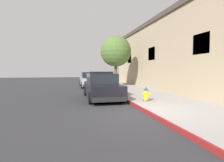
% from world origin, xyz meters
% --- Properties ---
extents(ground_plane, '(33.88, 60.00, 0.20)m').
position_xyz_m(ground_plane, '(-4.12, 10.00, -0.10)').
color(ground_plane, '#2B2B2D').
extents(sidewalk_pavement, '(3.75, 60.00, 0.16)m').
position_xyz_m(sidewalk_pavement, '(1.88, 10.00, 0.08)').
color(sidewalk_pavement, gray).
rests_on(sidewalk_pavement, ground).
extents(curb_painted_edge, '(0.08, 60.00, 0.16)m').
position_xyz_m(curb_painted_edge, '(-0.04, 10.00, 0.08)').
color(curb_painted_edge, maroon).
rests_on(curb_painted_edge, ground).
extents(storefront_building, '(7.43, 22.24, 6.15)m').
position_xyz_m(storefront_building, '(7.35, 7.91, 3.08)').
color(storefront_building, tan).
rests_on(storefront_building, ground).
extents(police_cruiser, '(1.94, 4.84, 1.68)m').
position_xyz_m(police_cruiser, '(-1.18, 4.35, 0.74)').
color(police_cruiser, black).
rests_on(police_cruiser, ground).
extents(parked_car_silver_ahead, '(1.94, 4.84, 1.56)m').
position_xyz_m(parked_car_silver_ahead, '(-1.13, 12.63, 0.74)').
color(parked_car_silver_ahead, '#B2B5BA').
rests_on(parked_car_silver_ahead, ground).
extents(fire_hydrant, '(0.44, 0.40, 0.76)m').
position_xyz_m(fire_hydrant, '(0.78, 2.03, 0.51)').
color(fire_hydrant, '#4C4C51').
rests_on(fire_hydrant, sidewalk_pavement).
extents(street_tree, '(3.00, 3.00, 4.96)m').
position_xyz_m(street_tree, '(1.27, 10.72, 3.60)').
color(street_tree, brown).
rests_on(street_tree, sidewalk_pavement).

